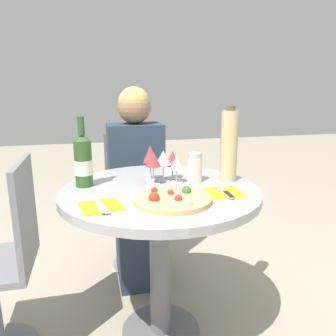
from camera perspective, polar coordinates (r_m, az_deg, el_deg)
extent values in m
plane|color=#9E937F|center=(1.84, -1.24, -26.72)|extent=(12.00, 12.00, 0.00)
cylinder|color=slate|center=(1.83, -1.24, -26.44)|extent=(0.39, 0.39, 0.02)
cylinder|color=slate|center=(1.62, -1.31, -16.63)|extent=(0.10, 0.10, 0.70)
cylinder|color=#9E9EA3|center=(1.47, -1.39, -4.15)|extent=(0.89, 0.89, 0.04)
cylinder|color=slate|center=(2.39, -5.25, -16.04)|extent=(0.34, 0.34, 0.01)
cylinder|color=slate|center=(2.30, -5.37, -11.58)|extent=(0.06, 0.06, 0.42)
cube|color=slate|center=(2.21, -5.50, -6.26)|extent=(0.38, 0.38, 0.03)
cube|color=slate|center=(2.31, -6.25, 0.75)|extent=(0.38, 0.02, 0.44)
cube|color=#28384C|center=(2.13, -4.68, -13.22)|extent=(0.29, 0.35, 0.45)
cube|color=#28384C|center=(2.13, -5.67, 0.70)|extent=(0.35, 0.23, 0.52)
sphere|color=#997051|center=(2.08, -5.91, 10.52)|extent=(0.21, 0.21, 0.21)
sphere|color=tan|center=(2.08, -5.93, 11.24)|extent=(0.20, 0.20, 0.20)
cube|color=slate|center=(1.55, -23.59, -6.99)|extent=(0.02, 0.38, 0.44)
cylinder|color=#DBB26B|center=(1.29, 0.73, -5.44)|extent=(0.31, 0.31, 0.02)
sphere|color=#B22D1E|center=(1.25, -2.46, -5.19)|extent=(0.04, 0.04, 0.04)
sphere|color=#B22D1E|center=(1.25, 1.81, -5.32)|extent=(0.03, 0.03, 0.03)
sphere|color=#B22D1E|center=(1.32, 0.47, -4.31)|extent=(0.03, 0.03, 0.03)
sphere|color=#B22D1E|center=(1.35, -2.41, -3.88)|extent=(0.03, 0.03, 0.03)
sphere|color=#336B28|center=(1.34, 3.24, -3.94)|extent=(0.04, 0.04, 0.04)
sphere|color=beige|center=(1.20, 3.51, -6.05)|extent=(0.04, 0.04, 0.04)
cylinder|color=#2D5623|center=(1.51, -14.53, 0.75)|extent=(0.08, 0.08, 0.21)
cone|color=#2D5623|center=(1.49, -14.80, 5.17)|extent=(0.08, 0.08, 0.03)
cylinder|color=#2D5623|center=(1.49, -14.92, 7.10)|extent=(0.03, 0.03, 0.08)
cylinder|color=silver|center=(1.52, -14.49, 0.13)|extent=(0.08, 0.08, 0.07)
cylinder|color=tan|center=(1.57, 10.58, 3.73)|extent=(0.08, 0.08, 0.33)
cylinder|color=brown|center=(1.55, 10.88, 10.23)|extent=(0.04, 0.04, 0.02)
cylinder|color=silver|center=(1.55, 4.65, -0.27)|extent=(0.07, 0.07, 0.12)
cylinder|color=#B2B2B7|center=(1.54, 4.70, 2.24)|extent=(0.07, 0.07, 0.02)
cylinder|color=silver|center=(1.52, -2.51, -2.75)|extent=(0.06, 0.06, 0.00)
cylinder|color=silver|center=(1.51, -2.53, -1.21)|extent=(0.01, 0.01, 0.08)
cone|color=#9E383D|center=(1.49, -2.56, 1.58)|extent=(0.07, 0.07, 0.07)
cylinder|color=silver|center=(1.62, 0.79, -1.74)|extent=(0.06, 0.06, 0.00)
cylinder|color=silver|center=(1.61, 0.79, -0.64)|extent=(0.01, 0.01, 0.06)
cone|color=#9E383D|center=(1.59, 0.80, 1.72)|extent=(0.07, 0.07, 0.08)
cylinder|color=silver|center=(1.57, -0.81, -2.23)|extent=(0.06, 0.06, 0.00)
cylinder|color=silver|center=(1.56, -0.82, -0.78)|extent=(0.01, 0.01, 0.08)
cone|color=silver|center=(1.54, -0.83, 1.88)|extent=(0.07, 0.07, 0.07)
cylinder|color=silver|center=(1.59, -3.04, -1.98)|extent=(0.06, 0.06, 0.00)
cylinder|color=silver|center=(1.58, -3.06, -0.48)|extent=(0.01, 0.01, 0.08)
cone|color=#9E383D|center=(1.56, -3.10, 2.48)|extent=(0.07, 0.07, 0.08)
cylinder|color=silver|center=(1.55, 1.49, -2.48)|extent=(0.06, 0.06, 0.00)
cylinder|color=silver|center=(1.54, 1.50, -1.30)|extent=(0.01, 0.01, 0.06)
cone|color=beige|center=(1.52, 1.51, 0.98)|extent=(0.06, 0.06, 0.06)
cube|color=gold|center=(1.26, -11.55, -6.52)|extent=(0.18, 0.18, 0.00)
cube|color=silver|center=(1.26, -11.56, -6.33)|extent=(0.06, 0.19, 0.00)
cube|color=silver|center=(1.22, -11.48, -6.97)|extent=(0.04, 0.09, 0.00)
cube|color=gold|center=(1.42, 9.74, -4.21)|extent=(0.16, 0.16, 0.00)
cube|color=silver|center=(1.41, 9.75, -4.03)|extent=(0.03, 0.19, 0.00)
cube|color=black|center=(1.37, 10.52, -4.52)|extent=(0.02, 0.09, 0.00)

